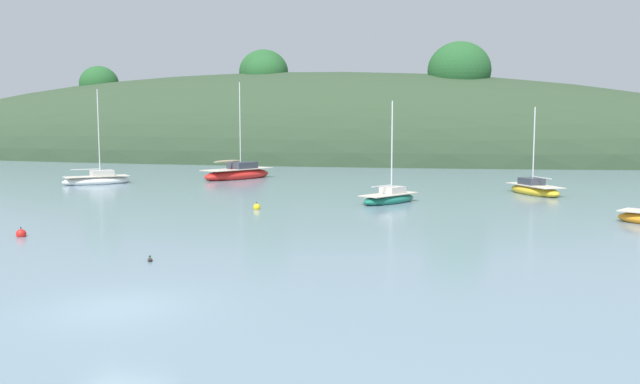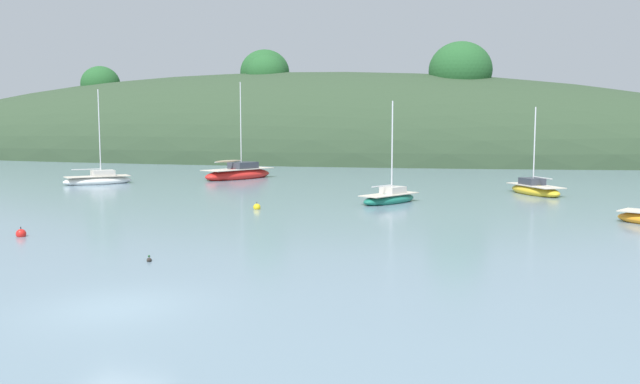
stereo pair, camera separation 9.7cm
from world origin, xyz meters
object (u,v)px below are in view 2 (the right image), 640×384
at_px(sailboat_red_portside, 98,180).
at_px(sailboat_orange_cutter, 535,190).
at_px(sailboat_yellow_far, 239,174).
at_px(sailboat_navy_dinghy, 390,198).
at_px(mooring_buoy_channel, 21,234).
at_px(mooring_buoy_inner, 257,207).
at_px(duck_trailing, 149,260).

bearing_deg(sailboat_red_portside, sailboat_orange_cutter, 2.36).
bearing_deg(sailboat_orange_cutter, sailboat_yellow_far, 164.75).
distance_m(sailboat_navy_dinghy, mooring_buoy_channel, 22.03).
bearing_deg(mooring_buoy_inner, sailboat_red_portside, 148.17).
relative_size(sailboat_navy_dinghy, sailboat_red_portside, 0.81).
distance_m(sailboat_yellow_far, mooring_buoy_inner, 23.38).
xyz_separation_m(sailboat_yellow_far, mooring_buoy_inner, (10.27, -21.01, -0.35)).
bearing_deg(sailboat_orange_cutter, duck_trailing, -117.11).
distance_m(mooring_buoy_channel, duck_trailing, 8.89).
relative_size(sailboat_orange_cutter, sailboat_navy_dinghy, 0.97).
bearing_deg(duck_trailing, sailboat_yellow_far, 108.50).
bearing_deg(mooring_buoy_channel, sailboat_navy_dinghy, 51.62).
xyz_separation_m(sailboat_orange_cutter, sailboat_navy_dinghy, (-9.33, -8.32, -0.03)).
relative_size(sailboat_yellow_far, mooring_buoy_inner, 17.61).
height_order(sailboat_yellow_far, mooring_buoy_channel, sailboat_yellow_far).
bearing_deg(sailboat_navy_dinghy, sailboat_red_portside, 165.71).
distance_m(sailboat_red_portside, sailboat_yellow_far, 12.89).
xyz_separation_m(sailboat_navy_dinghy, sailboat_yellow_far, (-17.36, 15.60, 0.15)).
height_order(sailboat_red_portside, mooring_buoy_inner, sailboat_red_portside).
xyz_separation_m(sailboat_yellow_far, duck_trailing, (12.02, -35.94, -0.42)).
distance_m(sailboat_red_portside, duck_trailing, 34.63).
bearing_deg(sailboat_red_portside, mooring_buoy_channel, -61.42).
height_order(sailboat_red_portside, duck_trailing, sailboat_red_portside).
height_order(sailboat_navy_dinghy, duck_trailing, sailboat_navy_dinghy).
relative_size(sailboat_orange_cutter, mooring_buoy_inner, 12.20).
xyz_separation_m(mooring_buoy_inner, duck_trailing, (1.75, -14.93, -0.07)).
bearing_deg(duck_trailing, mooring_buoy_channel, 159.77).
relative_size(sailboat_red_portside, mooring_buoy_channel, 15.53).
height_order(sailboat_yellow_far, duck_trailing, sailboat_yellow_far).
height_order(sailboat_red_portside, sailboat_yellow_far, sailboat_yellow_far).
bearing_deg(mooring_buoy_channel, mooring_buoy_inner, 60.96).
xyz_separation_m(mooring_buoy_inner, mooring_buoy_channel, (-6.59, -11.86, 0.00)).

